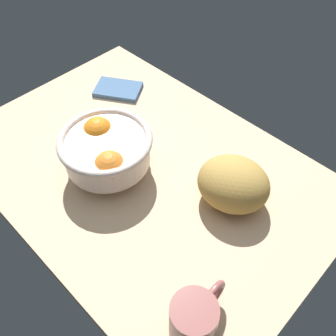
% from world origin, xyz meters
% --- Properties ---
extents(ground_plane, '(0.83, 0.57, 0.03)m').
position_xyz_m(ground_plane, '(0.00, 0.00, -0.01)').
color(ground_plane, '#D1B18C').
extents(fruit_bowl, '(0.20, 0.20, 0.11)m').
position_xyz_m(fruit_bowl, '(0.05, 0.06, 0.06)').
color(fruit_bowl, silver).
rests_on(fruit_bowl, ground).
extents(bread_loaf, '(0.18, 0.17, 0.10)m').
position_xyz_m(bread_loaf, '(-0.19, -0.07, 0.05)').
color(bread_loaf, '#B78F44').
rests_on(bread_loaf, ground).
extents(napkin_folded, '(0.14, 0.13, 0.01)m').
position_xyz_m(napkin_folded, '(0.25, -0.14, 0.01)').
color(napkin_folded, '#4B6D97').
rests_on(napkin_folded, ground).
extents(mug, '(0.07, 0.12, 0.09)m').
position_xyz_m(mug, '(-0.31, 0.18, 0.04)').
color(mug, '#93514E').
rests_on(mug, ground).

